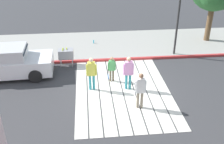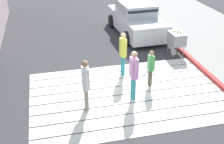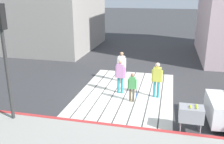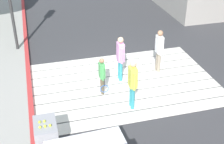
# 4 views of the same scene
# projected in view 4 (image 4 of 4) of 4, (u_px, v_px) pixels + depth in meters

# --- Properties ---
(ground_plane) EXTENTS (120.00, 120.00, 0.00)m
(ground_plane) POSITION_uv_depth(u_px,v_px,m) (124.00, 83.00, 11.13)
(ground_plane) COLOR #38383A
(crosswalk_stripes) EXTENTS (6.40, 4.35, 0.01)m
(crosswalk_stripes) POSITION_uv_depth(u_px,v_px,m) (124.00, 83.00, 11.13)
(crosswalk_stripes) COLOR silver
(crosswalk_stripes) RESTS_ON ground
(curb_painted) EXTENTS (0.16, 40.00, 0.13)m
(curb_painted) POSITION_uv_depth(u_px,v_px,m) (30.00, 95.00, 10.37)
(curb_painted) COLOR #BC3333
(curb_painted) RESTS_ON ground
(tennis_ball_cart) EXTENTS (0.56, 0.80, 1.02)m
(tennis_ball_cart) POSITION_uv_depth(u_px,v_px,m) (46.00, 131.00, 7.85)
(tennis_ball_cart) COLOR #99999E
(tennis_ball_cart) RESTS_ON ground
(pedestrian_adult_lead) EXTENTS (0.23, 0.48, 1.64)m
(pedestrian_adult_lead) POSITION_uv_depth(u_px,v_px,m) (133.00, 81.00, 9.43)
(pedestrian_adult_lead) COLOR teal
(pedestrian_adult_lead) RESTS_ON ground
(pedestrian_adult_trailing) EXTENTS (0.23, 0.48, 1.63)m
(pedestrian_adult_trailing) POSITION_uv_depth(u_px,v_px,m) (159.00, 48.00, 11.43)
(pedestrian_adult_trailing) COLOR gray
(pedestrian_adult_trailing) RESTS_ON ground
(pedestrian_adult_side) EXTENTS (0.22, 0.49, 1.66)m
(pedestrian_adult_side) POSITION_uv_depth(u_px,v_px,m) (120.00, 56.00, 10.86)
(pedestrian_adult_side) COLOR teal
(pedestrian_adult_side) RESTS_ON ground
(pedestrian_child_with_racket) EXTENTS (0.28, 0.40, 1.31)m
(pedestrian_child_with_racket) POSITION_uv_depth(u_px,v_px,m) (102.00, 74.00, 10.21)
(pedestrian_child_with_racket) COLOR brown
(pedestrian_child_with_racket) RESTS_ON ground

